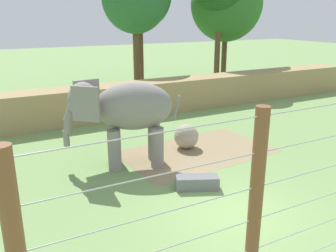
# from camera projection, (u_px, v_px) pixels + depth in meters

# --- Properties ---
(ground_plane) EXTENTS (120.00, 120.00, 0.00)m
(ground_plane) POSITION_uv_depth(u_px,v_px,m) (235.00, 214.00, 10.26)
(ground_plane) COLOR #759956
(dirt_patch) EXTENTS (6.46, 4.24, 0.01)m
(dirt_patch) POSITION_uv_depth(u_px,v_px,m) (197.00, 152.00, 14.98)
(dirt_patch) COLOR #937F5B
(dirt_patch) RESTS_ON ground
(embankment_wall) EXTENTS (36.00, 1.80, 1.84)m
(embankment_wall) POSITION_uv_depth(u_px,v_px,m) (107.00, 102.00, 19.64)
(embankment_wall) COLOR tan
(embankment_wall) RESTS_ON ground
(elephant) EXTENTS (4.23, 2.46, 3.25)m
(elephant) POSITION_uv_depth(u_px,v_px,m) (125.00, 110.00, 13.07)
(elephant) COLOR gray
(elephant) RESTS_ON ground
(enrichment_ball) EXTENTS (1.05, 1.05, 1.05)m
(enrichment_ball) POSITION_uv_depth(u_px,v_px,m) (186.00, 136.00, 15.27)
(enrichment_ball) COLOR tan
(enrichment_ball) RESTS_ON ground
(cable_fence) EXTENTS (12.70, 0.25, 4.09)m
(cable_fence) POSITION_uv_depth(u_px,v_px,m) (329.00, 193.00, 7.19)
(cable_fence) COLOR brown
(cable_fence) RESTS_ON ground
(feed_trough) EXTENTS (1.48, 1.03, 0.44)m
(feed_trough) POSITION_uv_depth(u_px,v_px,m) (197.00, 182.00, 11.74)
(feed_trough) COLOR slate
(feed_trough) RESTS_ON ground
(tree_far_right) EXTENTS (5.80, 5.80, 9.46)m
(tree_far_right) POSITION_uv_depth(u_px,v_px,m) (226.00, 4.00, 28.85)
(tree_far_right) COLOR brown
(tree_far_right) RESTS_ON ground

